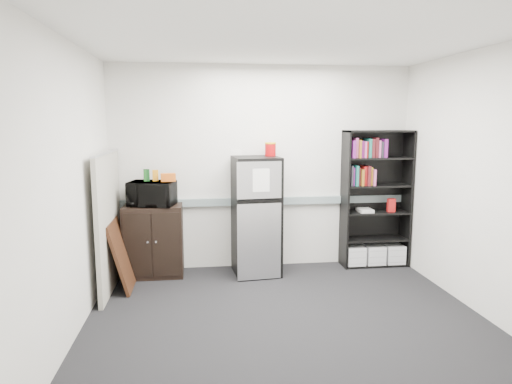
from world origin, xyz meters
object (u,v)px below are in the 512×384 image
Objects in this scene: microwave at (152,194)px; refrigerator at (256,216)px; cubicle_partition at (109,222)px; bookshelf at (376,200)px; cabinet at (154,241)px.

refrigerator reaches higher than microwave.
bookshelf is at bearing 8.06° from cubicle_partition.
bookshelf is 3.34× the size of microwave.
cabinet is 0.61m from microwave.
bookshelf is 3.00m from cabinet.
cubicle_partition is 1.81m from refrigerator.
refrigerator is (-1.65, -0.14, -0.15)m from bookshelf.
cabinet is at bearing 42.30° from cubicle_partition.
cabinet is 1.65× the size of microwave.
microwave reaches higher than cabinet.
bookshelf is 1.21× the size of refrigerator.
microwave is (0.00, -0.02, 0.61)m from cabinet.
cabinet is 1.35m from refrigerator.
cabinet is (-2.97, -0.06, -0.45)m from bookshelf.
cabinet is at bearing 102.70° from microwave.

